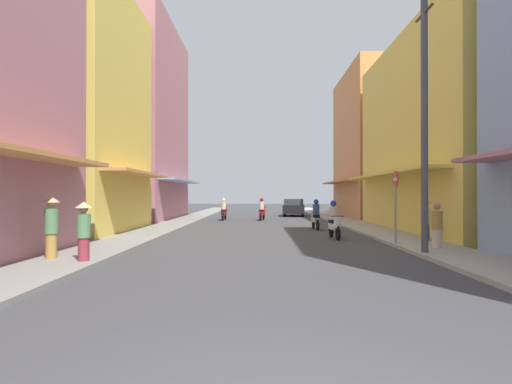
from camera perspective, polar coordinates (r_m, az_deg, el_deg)
name	(u,v)px	position (r m, az deg, el deg)	size (l,w,h in m)	color
ground_plane	(264,225)	(25.52, 1.10, -4.43)	(116.15, 116.15, 0.00)	#424244
sidewalk_left	(175,224)	(26.02, -10.87, -4.21)	(2.09, 60.80, 0.12)	gray
sidewalk_right	(353,224)	(26.13, 13.01, -4.19)	(2.09, 60.80, 0.12)	#ADA89E
building_left_mid	(66,113)	(22.16, -24.27, 9.72)	(7.05, 8.25, 11.37)	#EFD159
building_left_far	(134,123)	(32.30, -16.17, 8.88)	(7.05, 11.50, 13.99)	#B7727F
building_right_mid	(458,135)	(23.04, 25.55, 7.00)	(7.05, 13.51, 9.50)	#EFD159
building_right_far	(383,145)	(34.82, 16.73, 6.04)	(7.05, 10.24, 11.38)	#D88C4C
motorbike_white	(334,222)	(17.71, 10.51, -3.94)	(0.55, 1.81, 1.58)	black
motorbike_red	(262,210)	(29.78, 0.82, -2.49)	(0.60, 1.80, 1.58)	black
motorbike_maroon	(224,210)	(29.93, -4.34, -2.48)	(0.55, 1.81, 1.58)	black
motorbike_silver	(316,216)	(22.22, 8.04, -3.21)	(0.55, 1.81, 1.58)	black
parked_car	(294,207)	(35.97, 5.11, -2.07)	(2.13, 4.24, 1.45)	black
pedestrian_foreground	(437,227)	(14.73, 23.21, -4.38)	(0.34, 0.34, 1.55)	beige
pedestrian_midway	(425,219)	(16.86, 21.88, -3.35)	(0.44, 0.44, 1.64)	#334C8C
pedestrian_far	(84,229)	(11.67, -22.21, -4.70)	(0.44, 0.44, 1.63)	#99333F
pedestrian_crossing	(51,226)	(12.42, -25.89, -4.10)	(0.44, 0.44, 1.77)	#BF8C3F
utility_pole	(424,122)	(13.55, 21.77, 8.81)	(0.20, 1.20, 7.77)	#4C4C4F
street_sign_no_entry	(396,197)	(15.56, 18.30, -0.69)	(0.07, 0.60, 2.65)	gray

